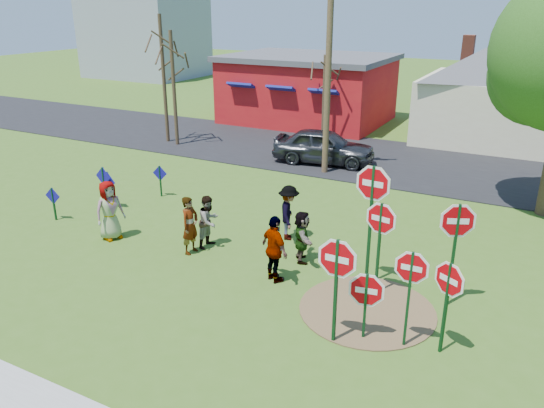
{
  "coord_description": "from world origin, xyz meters",
  "views": [
    {
      "loc": [
        7.51,
        -11.59,
        6.79
      ],
      "look_at": [
        0.89,
        1.07,
        1.34
      ],
      "focal_mm": 35.0,
      "sensor_mm": 36.0,
      "label": 1
    }
  ],
  "objects_px": {
    "person_b": "(190,225)",
    "stop_sign_d": "(457,230)",
    "stop_sign_c": "(411,278)",
    "stop_sign_b": "(372,196)",
    "stop_sign_a": "(337,268)",
    "suv": "(324,146)",
    "person_a": "(109,210)",
    "utility_pole": "(328,70)"
  },
  "relations": [
    {
      "from": "person_b",
      "to": "stop_sign_d",
      "type": "bearing_deg",
      "value": -83.57
    },
    {
      "from": "stop_sign_c",
      "to": "person_b",
      "type": "bearing_deg",
      "value": 164.58
    },
    {
      "from": "stop_sign_c",
      "to": "stop_sign_b",
      "type": "bearing_deg",
      "value": 123.59
    },
    {
      "from": "stop_sign_c",
      "to": "person_b",
      "type": "distance_m",
      "value": 6.84
    },
    {
      "from": "stop_sign_a",
      "to": "stop_sign_c",
      "type": "distance_m",
      "value": 1.49
    },
    {
      "from": "stop_sign_a",
      "to": "stop_sign_d",
      "type": "height_order",
      "value": "stop_sign_d"
    },
    {
      "from": "suv",
      "to": "person_a",
      "type": "bearing_deg",
      "value": 157.22
    },
    {
      "from": "stop_sign_c",
      "to": "utility_pole",
      "type": "distance_m",
      "value": 12.47
    },
    {
      "from": "stop_sign_a",
      "to": "utility_pole",
      "type": "bearing_deg",
      "value": 113.36
    },
    {
      "from": "stop_sign_a",
      "to": "person_a",
      "type": "relative_size",
      "value": 1.38
    },
    {
      "from": "stop_sign_c",
      "to": "stop_sign_d",
      "type": "relative_size",
      "value": 0.85
    },
    {
      "from": "person_a",
      "to": "utility_pole",
      "type": "height_order",
      "value": "utility_pole"
    },
    {
      "from": "person_b",
      "to": "stop_sign_a",
      "type": "bearing_deg",
      "value": -109.96
    },
    {
      "from": "stop_sign_b",
      "to": "suv",
      "type": "xyz_separation_m",
      "value": [
        -5.16,
        9.62,
        -1.62
      ]
    },
    {
      "from": "stop_sign_b",
      "to": "person_b",
      "type": "xyz_separation_m",
      "value": [
        -5.08,
        -0.56,
        -1.57
      ]
    },
    {
      "from": "utility_pole",
      "to": "suv",
      "type": "bearing_deg",
      "value": 114.56
    },
    {
      "from": "stop_sign_a",
      "to": "stop_sign_b",
      "type": "distance_m",
      "value": 2.77
    },
    {
      "from": "stop_sign_c",
      "to": "person_b",
      "type": "relative_size",
      "value": 1.36
    },
    {
      "from": "person_b",
      "to": "suv",
      "type": "height_order",
      "value": "person_b"
    },
    {
      "from": "stop_sign_a",
      "to": "person_a",
      "type": "bearing_deg",
      "value": 167.39
    },
    {
      "from": "stop_sign_a",
      "to": "utility_pole",
      "type": "xyz_separation_m",
      "value": [
        -4.74,
        11.06,
        2.55
      ]
    },
    {
      "from": "utility_pole",
      "to": "stop_sign_c",
      "type": "bearing_deg",
      "value": -59.81
    },
    {
      "from": "stop_sign_b",
      "to": "suv",
      "type": "relative_size",
      "value": 0.74
    },
    {
      "from": "stop_sign_d",
      "to": "utility_pole",
      "type": "distance_m",
      "value": 10.95
    },
    {
      "from": "stop_sign_c",
      "to": "person_a",
      "type": "bearing_deg",
      "value": 170.34
    },
    {
      "from": "person_b",
      "to": "stop_sign_c",
      "type": "bearing_deg",
      "value": -101.39
    },
    {
      "from": "stop_sign_a",
      "to": "stop_sign_d",
      "type": "distance_m",
      "value": 3.26
    },
    {
      "from": "stop_sign_b",
      "to": "stop_sign_d",
      "type": "height_order",
      "value": "stop_sign_b"
    },
    {
      "from": "stop_sign_b",
      "to": "utility_pole",
      "type": "height_order",
      "value": "utility_pole"
    },
    {
      "from": "stop_sign_c",
      "to": "utility_pole",
      "type": "bearing_deg",
      "value": 118.27
    },
    {
      "from": "stop_sign_d",
      "to": "utility_pole",
      "type": "bearing_deg",
      "value": 103.75
    },
    {
      "from": "suv",
      "to": "utility_pole",
      "type": "bearing_deg",
      "value": -164.02
    },
    {
      "from": "stop_sign_b",
      "to": "suv",
      "type": "height_order",
      "value": "stop_sign_b"
    },
    {
      "from": "stop_sign_c",
      "to": "stop_sign_a",
      "type": "bearing_deg",
      "value": -160.77
    },
    {
      "from": "stop_sign_d",
      "to": "stop_sign_b",
      "type": "bearing_deg",
      "value": 154.78
    },
    {
      "from": "person_b",
      "to": "utility_pole",
      "type": "distance_m",
      "value": 9.59
    },
    {
      "from": "person_b",
      "to": "utility_pole",
      "type": "height_order",
      "value": "utility_pole"
    },
    {
      "from": "stop_sign_a",
      "to": "utility_pole",
      "type": "height_order",
      "value": "utility_pole"
    },
    {
      "from": "stop_sign_d",
      "to": "utility_pole",
      "type": "height_order",
      "value": "utility_pole"
    },
    {
      "from": "person_a",
      "to": "stop_sign_a",
      "type": "bearing_deg",
      "value": -84.26
    },
    {
      "from": "stop_sign_a",
      "to": "stop_sign_b",
      "type": "bearing_deg",
      "value": 93.43
    },
    {
      "from": "stop_sign_b",
      "to": "person_b",
      "type": "bearing_deg",
      "value": -168.9
    }
  ]
}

